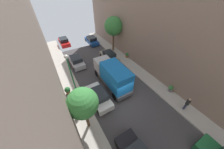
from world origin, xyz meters
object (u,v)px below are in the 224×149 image
(potted_plant_1, at_px, (68,90))
(parked_car_left_4, at_px, (76,61))
(parked_car_right_2, at_px, (92,40))
(potted_plant_2, at_px, (171,88))
(street_tree_0, at_px, (83,103))
(parked_car_left_5, at_px, (64,42))
(parked_car_left_3, at_px, (99,96))
(delivery_truck, at_px, (112,75))
(lamp_post, at_px, (70,69))
(street_tree_1, at_px, (113,26))
(potted_plant_0, at_px, (127,55))
(parked_car_right_1, at_px, (109,56))
(potted_plant_3, at_px, (78,114))
(pedestrian, at_px, (187,103))

(potted_plant_1, bearing_deg, parked_car_left_4, 63.44)
(parked_car_right_2, distance_m, potted_plant_2, 18.46)
(street_tree_0, bearing_deg, parked_car_left_5, 83.49)
(parked_car_left_3, distance_m, delivery_truck, 3.25)
(parked_car_left_3, distance_m, lamp_post, 4.51)
(parked_car_left_5, relative_size, delivery_truck, 0.64)
(street_tree_1, xyz_separation_m, potted_plant_0, (0.70, -3.57, -4.13))
(street_tree_0, relative_size, potted_plant_0, 5.60)
(potted_plant_1, bearing_deg, parked_car_left_5, 78.71)
(street_tree_0, xyz_separation_m, potted_plant_1, (-0.65, 5.10, -3.07))
(parked_car_right_1, height_order, potted_plant_0, parked_car_right_1)
(parked_car_left_4, bearing_deg, parked_car_left_5, 90.00)
(potted_plant_3, bearing_deg, lamp_post, 76.21)
(parked_car_left_3, relative_size, potted_plant_2, 4.64)
(street_tree_1, bearing_deg, potted_plant_3, -135.42)
(parked_car_left_5, height_order, potted_plant_0, parked_car_left_5)
(parked_car_left_5, relative_size, street_tree_0, 0.85)
(delivery_truck, xyz_separation_m, potted_plant_3, (-5.53, -2.35, -1.16))
(potted_plant_2, bearing_deg, delivery_truck, 139.11)
(parked_car_left_4, distance_m, potted_plant_2, 14.58)
(street_tree_1, bearing_deg, parked_car_left_5, 135.07)
(parked_car_left_5, height_order, street_tree_0, street_tree_0)
(parked_car_left_3, relative_size, parked_car_right_1, 1.00)
(street_tree_1, xyz_separation_m, potted_plant_1, (-10.62, -6.72, -4.04))
(potted_plant_3, relative_size, lamp_post, 0.17)
(potted_plant_1, bearing_deg, parked_car_right_1, 27.44)
(parked_car_left_5, height_order, lamp_post, lamp_post)
(parked_car_right_1, height_order, parked_car_right_2, same)
(parked_car_left_3, distance_m, parked_car_right_2, 15.78)
(pedestrian, bearing_deg, potted_plant_0, 85.68)
(parked_car_left_5, relative_size, pedestrian, 2.44)
(street_tree_1, bearing_deg, delivery_truck, -122.00)
(parked_car_left_4, distance_m, pedestrian, 16.33)
(parked_car_left_5, relative_size, parked_car_right_2, 1.00)
(delivery_truck, relative_size, potted_plant_2, 7.29)
(potted_plant_3, bearing_deg, parked_car_left_3, 17.54)
(parked_car_right_1, bearing_deg, potted_plant_1, -152.56)
(parked_car_left_3, bearing_deg, pedestrian, -38.06)
(street_tree_1, distance_m, lamp_post, 11.76)
(parked_car_left_3, bearing_deg, street_tree_0, -134.20)
(parked_car_left_3, height_order, lamp_post, lamp_post)
(parked_car_left_5, height_order, potted_plant_1, parked_car_left_5)
(parked_car_left_3, height_order, street_tree_0, street_tree_0)
(parked_car_left_5, bearing_deg, potted_plant_0, -53.22)
(parked_car_left_4, distance_m, potted_plant_0, 8.84)
(parked_car_right_2, height_order, potted_plant_1, parked_car_right_2)
(parked_car_right_1, distance_m, street_tree_0, 12.49)
(street_tree_0, height_order, potted_plant_1, street_tree_0)
(street_tree_1, relative_size, lamp_post, 1.20)
(parked_car_right_1, xyz_separation_m, pedestrian, (2.15, -13.02, 0.35))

